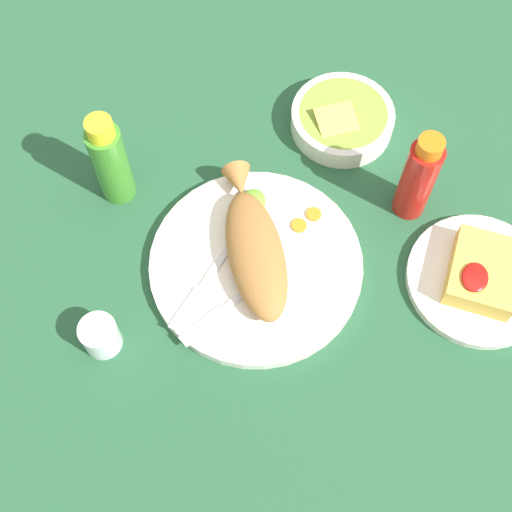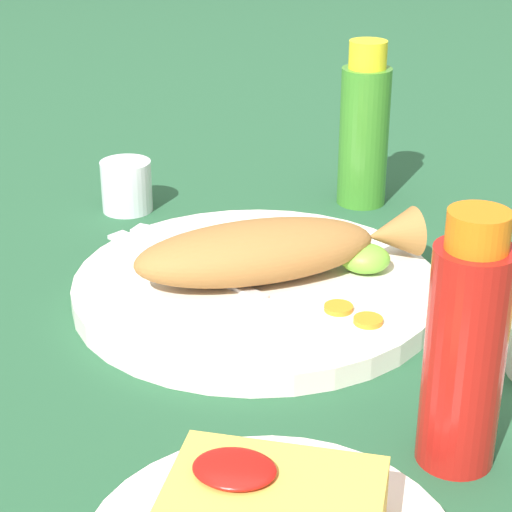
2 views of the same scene
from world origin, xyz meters
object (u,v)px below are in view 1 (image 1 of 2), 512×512
at_px(fried_fish, 254,247).
at_px(fork_far, 205,283).
at_px(guacamole_bowl, 342,119).
at_px(hot_sauce_bottle_red, 418,178).
at_px(main_plate, 256,265).
at_px(side_plate_fries, 478,280).
at_px(salt_cup, 101,337).
at_px(fork_near, 228,306).
at_px(hot_sauce_bottle_green, 110,161).

relative_size(fried_fish, fork_far, 1.31).
xyz_separation_m(fork_far, guacamole_bowl, (-0.33, 0.11, 0.00)).
xyz_separation_m(fork_far, hot_sauce_bottle_red, (-0.22, 0.24, 0.06)).
distance_m(main_plate, side_plate_fries, 0.31).
height_order(main_plate, fried_fish, fried_fish).
xyz_separation_m(hot_sauce_bottle_red, side_plate_fries, (0.09, 0.12, -0.07)).
bearing_deg(salt_cup, side_plate_fries, 117.77).
bearing_deg(salt_cup, fried_fish, 139.20).
xyz_separation_m(fork_near, side_plate_fries, (-0.15, 0.32, -0.01)).
relative_size(salt_cup, side_plate_fries, 0.26).
xyz_separation_m(fork_near, guacamole_bowl, (-0.35, 0.07, 0.00)).
height_order(hot_sauce_bottle_green, side_plate_fries, hot_sauce_bottle_green).
height_order(hot_sauce_bottle_green, salt_cup, hot_sauce_bottle_green).
bearing_deg(salt_cup, fork_near, 122.97).
height_order(main_plate, fork_far, fork_far).
height_order(fork_near, fork_far, same).
xyz_separation_m(main_plate, side_plate_fries, (-0.08, 0.30, -0.00)).
height_order(hot_sauce_bottle_red, guacamole_bowl, hot_sauce_bottle_red).
relative_size(fork_near, guacamole_bowl, 1.04).
distance_m(fried_fish, guacamole_bowl, 0.27).
relative_size(hot_sauce_bottle_red, salt_cup, 3.17).
distance_m(hot_sauce_bottle_green, salt_cup, 0.25).
bearing_deg(hot_sauce_bottle_red, salt_cup, -45.78).
bearing_deg(side_plate_fries, hot_sauce_bottle_green, -88.34).
bearing_deg(fork_near, fried_fish, -155.76).
relative_size(hot_sauce_bottle_red, hot_sauce_bottle_green, 0.98).
xyz_separation_m(fork_near, fork_far, (-0.02, -0.04, 0.00)).
height_order(fork_near, guacamole_bowl, guacamole_bowl).
distance_m(hot_sauce_bottle_red, salt_cup, 0.49).
bearing_deg(fork_far, hot_sauce_bottle_red, 144.62).
bearing_deg(side_plate_fries, guacamole_bowl, -128.44).
relative_size(fork_near, hot_sauce_bottle_red, 1.01).
xyz_separation_m(main_plate, fork_far, (0.05, -0.06, 0.01)).
bearing_deg(fried_fish, main_plate, 0.00).
relative_size(fork_far, side_plate_fries, 0.91).
bearing_deg(fork_far, fork_near, 74.01).
relative_size(fork_far, hot_sauce_bottle_green, 1.10).
bearing_deg(hot_sauce_bottle_green, fork_far, 57.61).
relative_size(main_plate, fork_far, 1.64).
bearing_deg(hot_sauce_bottle_red, hot_sauce_bottle_green, -75.72).
height_order(main_plate, hot_sauce_bottle_green, hot_sauce_bottle_green).
distance_m(fork_near, hot_sauce_bottle_red, 0.32).
xyz_separation_m(fried_fish, fork_near, (0.09, -0.01, -0.02)).
distance_m(fork_near, guacamole_bowl, 0.36).
relative_size(fork_near, hot_sauce_bottle_green, 0.99).
distance_m(salt_cup, guacamole_bowl, 0.49).
bearing_deg(fried_fish, fork_far, -68.75).
height_order(fork_far, hot_sauce_bottle_green, hot_sauce_bottle_green).
distance_m(salt_cup, side_plate_fries, 0.53).
height_order(fork_near, hot_sauce_bottle_red, hot_sauce_bottle_red).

